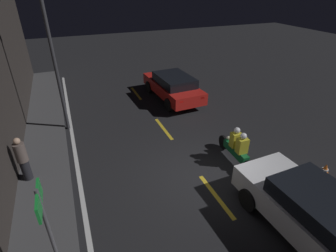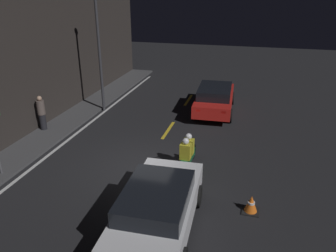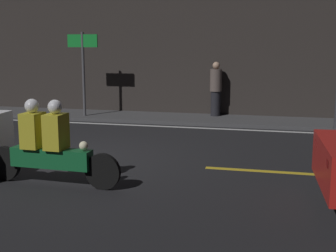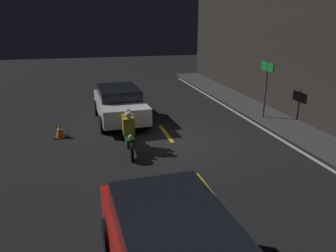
{
  "view_description": "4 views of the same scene",
  "coord_description": "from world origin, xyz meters",
  "px_view_note": "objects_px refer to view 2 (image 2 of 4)",
  "views": [
    {
      "loc": [
        -6.0,
        3.62,
        5.84
      ],
      "look_at": [
        1.72,
        0.51,
        1.17
      ],
      "focal_mm": 28.0,
      "sensor_mm": 36.0,
      "label": 1
    },
    {
      "loc": [
        -9.68,
        -3.56,
        5.97
      ],
      "look_at": [
        1.34,
        -0.58,
        1.15
      ],
      "focal_mm": 35.0,
      "sensor_mm": 36.0,
      "label": 2
    },
    {
      "loc": [
        3.74,
        -8.02,
        2.21
      ],
      "look_at": [
        1.81,
        -0.02,
        0.73
      ],
      "focal_mm": 50.0,
      "sensor_mm": 36.0,
      "label": 3
    },
    {
      "loc": [
        10.33,
        -2.8,
        4.11
      ],
      "look_at": [
        1.48,
        -0.55,
        1.13
      ],
      "focal_mm": 35.0,
      "sensor_mm": 36.0,
      "label": 4
    }
  ],
  "objects_px": {
    "sedan_white": "(158,207)",
    "traffic_cone_near": "(251,204)",
    "motorcycle": "(187,154)",
    "street_lamp": "(99,48)",
    "pedestrian": "(42,113)",
    "taxi_red": "(215,98)"
  },
  "relations": [
    {
      "from": "traffic_cone_near",
      "to": "street_lamp",
      "type": "distance_m",
      "value": 10.67
    },
    {
      "from": "pedestrian",
      "to": "street_lamp",
      "type": "xyz_separation_m",
      "value": [
        3.19,
        -1.43,
        2.35
      ]
    },
    {
      "from": "motorcycle",
      "to": "pedestrian",
      "type": "bearing_deg",
      "value": 79.06
    },
    {
      "from": "motorcycle",
      "to": "pedestrian",
      "type": "distance_m",
      "value": 7.14
    },
    {
      "from": "pedestrian",
      "to": "street_lamp",
      "type": "bearing_deg",
      "value": -24.17
    },
    {
      "from": "sedan_white",
      "to": "street_lamp",
      "type": "bearing_deg",
      "value": 31.41
    },
    {
      "from": "motorcycle",
      "to": "sedan_white",
      "type": "bearing_deg",
      "value": -178.59
    },
    {
      "from": "sedan_white",
      "to": "motorcycle",
      "type": "distance_m",
      "value": 3.3
    },
    {
      "from": "motorcycle",
      "to": "street_lamp",
      "type": "distance_m",
      "value": 7.8
    },
    {
      "from": "taxi_red",
      "to": "motorcycle",
      "type": "xyz_separation_m",
      "value": [
        -6.19,
        0.12,
        -0.14
      ]
    },
    {
      "from": "street_lamp",
      "to": "pedestrian",
      "type": "bearing_deg",
      "value": 155.83
    },
    {
      "from": "taxi_red",
      "to": "pedestrian",
      "type": "bearing_deg",
      "value": 119.8
    },
    {
      "from": "sedan_white",
      "to": "traffic_cone_near",
      "type": "xyz_separation_m",
      "value": [
        1.49,
        -2.34,
        -0.52
      ]
    },
    {
      "from": "sedan_white",
      "to": "traffic_cone_near",
      "type": "height_order",
      "value": "sedan_white"
    },
    {
      "from": "motorcycle",
      "to": "street_lamp",
      "type": "relative_size",
      "value": 0.4
    },
    {
      "from": "sedan_white",
      "to": "traffic_cone_near",
      "type": "relative_size",
      "value": 8.06
    },
    {
      "from": "traffic_cone_near",
      "to": "taxi_red",
      "type": "bearing_deg",
      "value": 15.03
    },
    {
      "from": "sedan_white",
      "to": "street_lamp",
      "type": "relative_size",
      "value": 0.73
    },
    {
      "from": "sedan_white",
      "to": "traffic_cone_near",
      "type": "distance_m",
      "value": 2.82
    },
    {
      "from": "taxi_red",
      "to": "motorcycle",
      "type": "height_order",
      "value": "taxi_red"
    },
    {
      "from": "pedestrian",
      "to": "sedan_white",
      "type": "bearing_deg",
      "value": -125.91
    },
    {
      "from": "sedan_white",
      "to": "street_lamp",
      "type": "distance_m",
      "value": 10.12
    }
  ]
}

